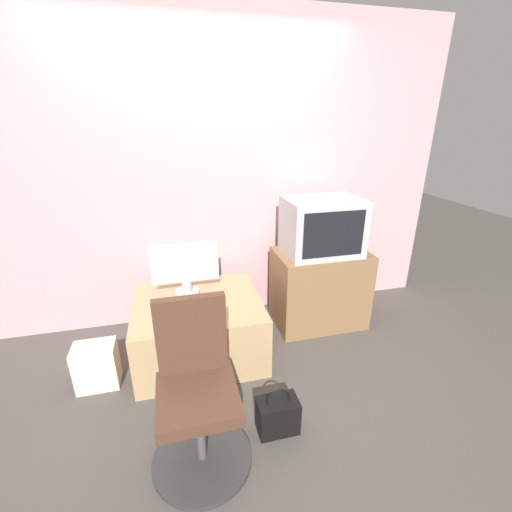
% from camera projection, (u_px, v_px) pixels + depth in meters
% --- Properties ---
extents(ground_plane, '(12.00, 12.00, 0.00)m').
position_uv_depth(ground_plane, '(237.00, 415.00, 2.19)').
color(ground_plane, '#4C4742').
extents(wall_back, '(4.40, 0.05, 2.60)m').
position_uv_depth(wall_back, '(203.00, 178.00, 2.90)').
color(wall_back, '#CC9EA3').
rests_on(wall_back, ground_plane).
extents(desk, '(0.96, 0.84, 0.47)m').
position_uv_depth(desk, '(199.00, 328.00, 2.69)').
color(desk, tan).
rests_on(desk, ground_plane).
extents(side_stand, '(0.79, 0.51, 0.69)m').
position_uv_depth(side_stand, '(319.00, 288.00, 3.09)').
color(side_stand, olive).
rests_on(side_stand, ground_plane).
extents(main_monitor, '(0.52, 0.19, 0.41)m').
position_uv_depth(main_monitor, '(185.00, 268.00, 2.66)').
color(main_monitor, '#B2B2B7').
rests_on(main_monitor, desk).
extents(keyboard, '(0.37, 0.11, 0.01)m').
position_uv_depth(keyboard, '(184.00, 305.00, 2.54)').
color(keyboard, '#2D2D2D').
rests_on(keyboard, desk).
extents(mouse, '(0.06, 0.03, 0.03)m').
position_uv_depth(mouse, '(219.00, 301.00, 2.58)').
color(mouse, '#4C4C51').
rests_on(mouse, desk).
extents(crt_tv, '(0.62, 0.45, 0.47)m').
position_uv_depth(crt_tv, '(322.00, 227.00, 2.85)').
color(crt_tv, '#B7B7BC').
rests_on(crt_tv, side_stand).
extents(office_chair, '(0.55, 0.55, 0.93)m').
position_uv_depth(office_chair, '(198.00, 400.00, 1.81)').
color(office_chair, '#333333').
rests_on(office_chair, ground_plane).
extents(cardboard_box_lower, '(0.28, 0.19, 0.33)m').
position_uv_depth(cardboard_box_lower, '(97.00, 366.00, 2.39)').
color(cardboard_box_lower, beige).
rests_on(cardboard_box_lower, ground_plane).
extents(handbag, '(0.24, 0.15, 0.31)m').
position_uv_depth(handbag, '(278.00, 415.00, 2.05)').
color(handbag, black).
rests_on(handbag, ground_plane).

